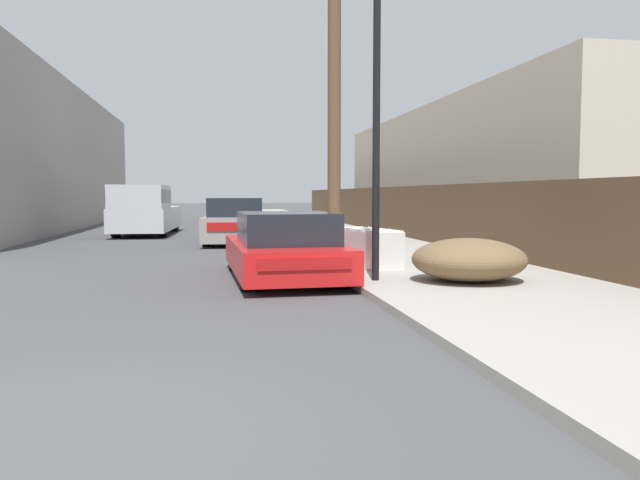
# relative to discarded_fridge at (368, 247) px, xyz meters

# --- Properties ---
(ground_plane) EXTENTS (220.00, 220.00, 0.00)m
(ground_plane) POSITION_rel_discarded_fridge_xyz_m (-4.01, -7.94, -0.48)
(ground_plane) COLOR #444447
(sidewalk_curb) EXTENTS (4.20, 63.00, 0.12)m
(sidewalk_curb) POSITION_rel_discarded_fridge_xyz_m (1.29, 15.56, -0.42)
(sidewalk_curb) COLOR #9E998E
(sidewalk_curb) RESTS_ON ground
(discarded_fridge) EXTENTS (0.99, 1.85, 0.74)m
(discarded_fridge) POSITION_rel_discarded_fridge_xyz_m (0.00, 0.00, 0.00)
(discarded_fridge) COLOR silver
(discarded_fridge) RESTS_ON sidewalk_curb
(parked_sports_car_red) EXTENTS (1.96, 4.32, 1.20)m
(parked_sports_car_red) POSITION_rel_discarded_fridge_xyz_m (-1.76, -0.88, 0.07)
(parked_sports_car_red) COLOR red
(parked_sports_car_red) RESTS_ON ground
(car_parked_mid) EXTENTS (2.14, 4.78, 1.40)m
(car_parked_mid) POSITION_rel_discarded_fridge_xyz_m (-2.31, 7.77, 0.17)
(car_parked_mid) COLOR gray
(car_parked_mid) RESTS_ON ground
(pickup_truck) EXTENTS (2.23, 5.89, 1.84)m
(pickup_truck) POSITION_rel_discarded_fridge_xyz_m (-5.49, 11.92, 0.43)
(pickup_truck) COLOR silver
(pickup_truck) RESTS_ON ground
(utility_pole) EXTENTS (1.80, 0.32, 9.04)m
(utility_pole) POSITION_rel_discarded_fridge_xyz_m (-0.09, 3.09, 4.26)
(utility_pole) COLOR brown
(utility_pole) RESTS_ON sidewalk_curb
(street_lamp) EXTENTS (0.26, 0.26, 4.82)m
(street_lamp) POSITION_rel_discarded_fridge_xyz_m (-0.41, -2.10, 2.43)
(street_lamp) COLOR black
(street_lamp) RESTS_ON sidewalk_curb
(brush_pile) EXTENTS (1.83, 1.76, 0.69)m
(brush_pile) POSITION_rel_discarded_fridge_xyz_m (1.04, -2.45, -0.01)
(brush_pile) COLOR brown
(brush_pile) RESTS_ON sidewalk_curb
(wooden_fence) EXTENTS (0.08, 34.08, 1.66)m
(wooden_fence) POSITION_rel_discarded_fridge_xyz_m (3.24, 10.38, 0.47)
(wooden_fence) COLOR brown
(wooden_fence) RESTS_ON sidewalk_curb
(building_right_house) EXTENTS (6.00, 23.87, 5.16)m
(building_right_house) POSITION_rel_discarded_fridge_xyz_m (8.57, 13.68, 2.10)
(building_right_house) COLOR beige
(building_right_house) RESTS_ON ground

